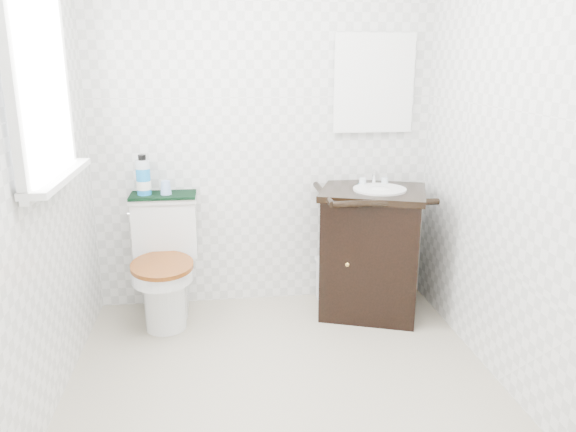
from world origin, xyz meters
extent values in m
plane|color=#AA9F89|center=(0.00, 0.00, 0.00)|extent=(2.40, 2.40, 0.00)
plane|color=white|center=(0.00, 1.20, 1.20)|extent=(2.40, 0.00, 2.40)
plane|color=white|center=(0.00, -1.20, 1.20)|extent=(2.40, 0.00, 2.40)
plane|color=white|center=(-1.10, 0.00, 1.20)|extent=(0.00, 2.40, 2.40)
plane|color=white|center=(1.10, 0.00, 1.20)|extent=(0.00, 2.40, 2.40)
cube|color=white|center=(-1.07, 0.25, 1.55)|extent=(0.02, 0.70, 0.90)
cube|color=silver|center=(0.71, 1.18, 1.45)|extent=(0.50, 0.02, 0.60)
cylinder|color=silver|center=(-0.65, 0.82, 0.19)|extent=(0.25, 0.25, 0.38)
cube|color=silver|center=(-0.65, 1.07, 0.19)|extent=(0.25, 0.28, 0.38)
cube|color=silver|center=(-0.65, 1.09, 0.56)|extent=(0.40, 0.18, 0.36)
cube|color=silver|center=(-0.65, 1.09, 0.75)|extent=(0.42, 0.20, 0.03)
cylinder|color=silver|center=(-0.65, 0.78, 0.38)|extent=(0.36, 0.36, 0.08)
cylinder|color=brown|center=(-0.65, 0.78, 0.43)|extent=(0.41, 0.41, 0.03)
cube|color=black|center=(0.66, 0.90, 0.39)|extent=(0.73, 0.67, 0.78)
cube|color=black|center=(0.66, 0.90, 0.80)|extent=(0.78, 0.72, 0.04)
cylinder|color=silver|center=(0.69, 0.87, 0.83)|extent=(0.33, 0.33, 0.01)
ellipsoid|color=silver|center=(0.69, 0.87, 0.77)|extent=(0.28, 0.28, 0.14)
cylinder|color=silver|center=(0.69, 1.01, 0.87)|extent=(0.02, 0.02, 0.10)
cube|color=silver|center=(0.45, 1.10, 0.14)|extent=(0.20, 0.16, 0.27)
cube|color=silver|center=(0.45, 1.10, 0.29)|extent=(0.22, 0.18, 0.03)
cube|color=black|center=(-0.65, 1.09, 0.78)|extent=(0.41, 0.22, 0.02)
cylinder|color=#177BC8|center=(-0.76, 1.09, 0.87)|extent=(0.09, 0.09, 0.16)
cylinder|color=silver|center=(-0.76, 1.09, 0.98)|extent=(0.09, 0.09, 0.05)
cylinder|color=black|center=(-0.76, 1.09, 1.02)|extent=(0.05, 0.05, 0.03)
cone|color=#8CAFE5|center=(-0.62, 1.07, 0.83)|extent=(0.07, 0.07, 0.09)
ellipsoid|color=#176572|center=(0.62, 1.04, 0.83)|extent=(0.06, 0.04, 0.02)
camera|label=1|loc=(-0.30, -2.40, 1.60)|focal=35.00mm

